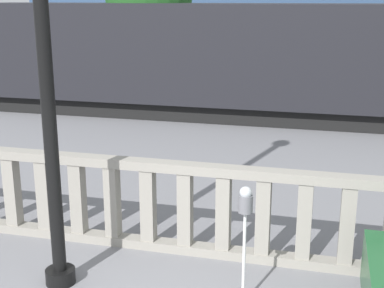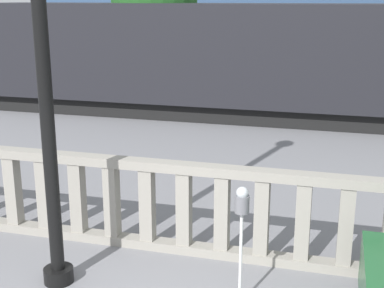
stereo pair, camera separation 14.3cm
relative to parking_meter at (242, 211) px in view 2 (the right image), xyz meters
name	(u,v)px [view 2 (the right image)]	position (x,y,z in m)	size (l,w,h in m)	color
balustrade	(203,211)	(-0.78, 1.18, -0.56)	(13.87, 0.24, 1.39)	gray
parking_meter	(242,211)	(0.00, 0.00, 0.00)	(0.17, 0.17, 1.55)	silver
train_near	(359,63)	(1.50, 10.54, 0.59)	(23.60, 2.77, 4.10)	black
train_far	(231,27)	(-5.64, 26.87, 0.69)	(24.05, 3.13, 4.31)	black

